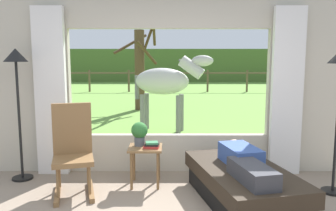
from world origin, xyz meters
The scene contains 15 objects.
back_wall_with_window centered at (0.00, 2.26, 1.25)m, with size 5.20×0.12×2.55m.
curtain_panel_left centered at (-1.69, 2.12, 1.20)m, with size 0.44×0.10×2.40m, color silver.
curtain_panel_right centered at (1.69, 2.12, 1.20)m, with size 0.44×0.10×2.40m, color silver.
outdoor_pasture_lawn centered at (0.00, 13.16, 0.01)m, with size 36.00×21.68×0.02m, color olive.
distant_hill_ridge centered at (0.00, 23.00, 1.20)m, with size 36.00×2.00×2.40m, color #49652C.
recliner_sofa centered at (0.85, 1.07, 0.22)m, with size 1.26×1.86×0.42m.
reclining_person centered at (0.85, 1.02, 0.52)m, with size 0.47×1.43×0.22m.
rocking_chair centered at (-1.20, 1.41, 0.55)m, with size 0.62×0.78×1.12m.
side_table centered at (-0.31, 1.65, 0.43)m, with size 0.44×0.44×0.52m.
potted_plant centered at (-0.39, 1.71, 0.70)m, with size 0.22×0.22×0.32m.
book_stack centered at (-0.22, 1.59, 0.56)m, with size 0.21×0.17×0.08m.
floor_lamp_left centered at (-2.05, 1.86, 1.46)m, with size 0.32×0.32×1.81m.
horse centered at (-0.07, 4.98, 1.16)m, with size 1.82×0.85×1.73m.
pasture_tree centered at (-0.91, 8.37, 1.44)m, with size 1.44×1.42×3.14m.
pasture_fence_line centered at (0.00, 14.54, 0.74)m, with size 16.10×0.10×1.10m.
Camera 1 is at (-0.01, -2.73, 1.67)m, focal length 36.43 mm.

